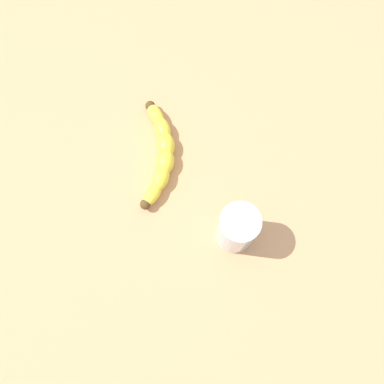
% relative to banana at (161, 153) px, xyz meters
% --- Properties ---
extents(wooden_tabletop, '(1.20, 1.20, 0.03)m').
position_rel_banana_xyz_m(wooden_tabletop, '(0.06, -0.09, -0.03)').
color(wooden_tabletop, tan).
rests_on(wooden_tabletop, ground).
extents(banana, '(0.23, 0.11, 0.04)m').
position_rel_banana_xyz_m(banana, '(0.00, 0.00, 0.00)').
color(banana, yellow).
rests_on(banana, wooden_tabletop).
extents(smoothie_glass, '(0.07, 0.07, 0.12)m').
position_rel_banana_xyz_m(smoothie_glass, '(-0.10, -0.19, 0.04)').
color(smoothie_glass, silver).
rests_on(smoothie_glass, wooden_tabletop).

